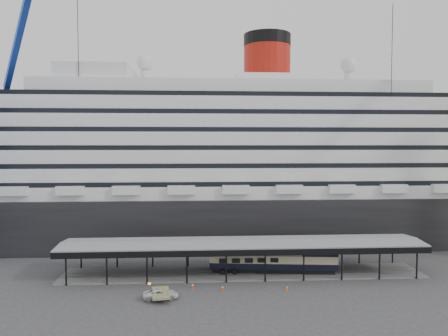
# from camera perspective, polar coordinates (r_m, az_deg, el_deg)

# --- Properties ---
(ground) EXTENTS (200.00, 200.00, 0.00)m
(ground) POSITION_cam_1_polar(r_m,az_deg,el_deg) (65.78, 2.95, -14.89)
(ground) COLOR #37373A
(ground) RESTS_ON ground
(cruise_ship) EXTENTS (130.00, 30.00, 43.90)m
(cruise_ship) POSITION_cam_1_polar(r_m,az_deg,el_deg) (94.48, 0.81, 1.87)
(cruise_ship) COLOR black
(cruise_ship) RESTS_ON ground
(platform_canopy) EXTENTS (56.00, 9.18, 5.30)m
(platform_canopy) POSITION_cam_1_polar(r_m,az_deg,el_deg) (69.89, 2.48, -11.80)
(platform_canopy) COLOR slate
(platform_canopy) RESTS_ON ground
(port_truck) EXTENTS (4.85, 2.69, 1.29)m
(port_truck) POSITION_cam_1_polar(r_m,az_deg,el_deg) (60.20, -8.25, -16.00)
(port_truck) COLOR silver
(port_truck) RESTS_ON ground
(pullman_carriage) EXTENTS (20.02, 4.86, 19.49)m
(pullman_carriage) POSITION_cam_1_polar(r_m,az_deg,el_deg) (70.53, 6.41, -11.65)
(pullman_carriage) COLOR black
(pullman_carriage) RESTS_ON ground
(traffic_cone_left) EXTENTS (0.55, 0.55, 0.84)m
(traffic_cone_left) POSITION_cam_1_polar(r_m,az_deg,el_deg) (63.75, -4.12, -15.10)
(traffic_cone_left) COLOR red
(traffic_cone_left) RESTS_ON ground
(traffic_cone_mid) EXTENTS (0.50, 0.50, 0.79)m
(traffic_cone_mid) POSITION_cam_1_polar(r_m,az_deg,el_deg) (62.80, -0.18, -15.39)
(traffic_cone_mid) COLOR red
(traffic_cone_mid) RESTS_ON ground
(traffic_cone_right) EXTENTS (0.45, 0.45, 0.68)m
(traffic_cone_right) POSITION_cam_1_polar(r_m,az_deg,el_deg) (63.57, 8.19, -15.25)
(traffic_cone_right) COLOR #DC5A0C
(traffic_cone_right) RESTS_ON ground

